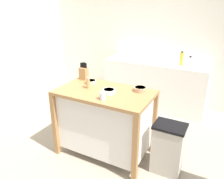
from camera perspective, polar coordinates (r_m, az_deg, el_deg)
The scene contains 15 objects.
ground_plane at distance 3.17m, azimuth -2.04°, elevation -15.84°, with size 5.80×5.80×0.00m, color gray.
wall_back at distance 4.54m, azimuth 11.68°, elevation 13.18°, with size 4.80×0.10×2.60m, color silver.
wall_left at distance 4.75m, azimuth -23.70°, elevation 12.22°, with size 0.10×2.74×2.60m, color silver.
kitchen_island at distance 2.93m, azimuth -1.86°, elevation -7.60°, with size 1.18×0.69×0.90m.
knife_block at distance 3.16m, azimuth -7.16°, elevation 4.16°, with size 0.11×0.09×0.25m.
bowl_stoneware_deep at distance 3.01m, azimuth -5.30°, elevation 1.98°, with size 0.14×0.14×0.05m.
bowl_ceramic_wide at distance 2.76m, azimuth 7.18°, elevation 0.13°, with size 0.16×0.16×0.05m.
bowl_ceramic_small at distance 2.68m, azimuth -0.77°, elevation -0.41°, with size 0.16×0.16×0.05m.
drinking_cup at distance 2.50m, azimuth -2.36°, elevation -1.64°, with size 0.07×0.07×0.09m.
pepper_grinder at distance 2.83m, azimuth -6.09°, elevation 1.68°, with size 0.04×0.04×0.15m.
trash_bin at distance 2.80m, azimuth 13.99°, elevation -14.26°, with size 0.36×0.28×0.63m.
sink_counter at distance 4.39m, azimuth 10.88°, elevation 1.38°, with size 1.89×0.60×0.88m.
sink_faucet at distance 4.36m, azimuth 11.96°, elevation 8.73°, with size 0.02×0.02×0.22m.
bottle_hand_soap at distance 4.03m, azimuth 19.15°, elevation 6.63°, with size 0.06×0.06×0.19m.
bottle_spray_cleaner at distance 4.10m, azimuth 17.22°, elevation 7.49°, with size 0.06×0.06×0.24m.
Camera 1 is at (1.28, -2.17, 1.93)m, focal length 36.06 mm.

